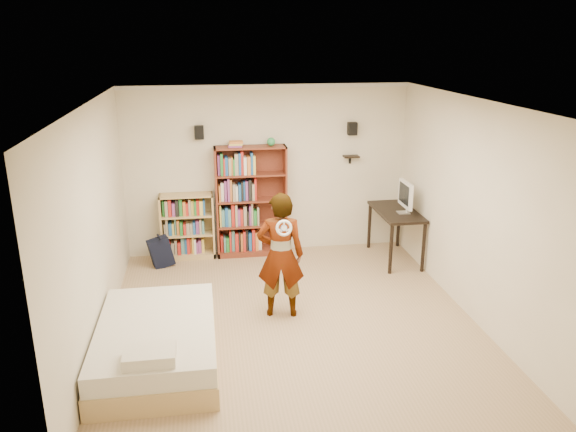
% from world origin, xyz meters
% --- Properties ---
extents(ground, '(4.50, 5.00, 0.01)m').
position_xyz_m(ground, '(0.00, 0.00, 0.00)').
color(ground, tan).
rests_on(ground, ground).
extents(room_shell, '(4.52, 5.02, 2.71)m').
position_xyz_m(room_shell, '(0.00, 0.00, 1.76)').
color(room_shell, silver).
rests_on(room_shell, ground).
extents(crown_molding, '(4.50, 5.00, 0.06)m').
position_xyz_m(crown_molding, '(0.00, 0.00, 2.67)').
color(crown_molding, silver).
rests_on(crown_molding, room_shell).
extents(speaker_left, '(0.14, 0.12, 0.20)m').
position_xyz_m(speaker_left, '(-1.05, 2.40, 2.00)').
color(speaker_left, black).
rests_on(speaker_left, room_shell).
extents(speaker_right, '(0.14, 0.12, 0.20)m').
position_xyz_m(speaker_right, '(1.35, 2.40, 2.00)').
color(speaker_right, black).
rests_on(speaker_right, room_shell).
extents(wall_shelf, '(0.25, 0.16, 0.02)m').
position_xyz_m(wall_shelf, '(1.35, 2.41, 1.55)').
color(wall_shelf, black).
rests_on(wall_shelf, room_shell).
extents(tall_bookshelf, '(1.12, 0.33, 1.77)m').
position_xyz_m(tall_bookshelf, '(-0.28, 2.34, 0.89)').
color(tall_bookshelf, maroon).
rests_on(tall_bookshelf, ground).
extents(low_bookshelf, '(0.84, 0.31, 1.05)m').
position_xyz_m(low_bookshelf, '(-1.30, 2.34, 0.52)').
color(low_bookshelf, tan).
rests_on(low_bookshelf, ground).
extents(computer_desk, '(0.59, 1.19, 0.81)m').
position_xyz_m(computer_desk, '(1.93, 1.77, 0.40)').
color(computer_desk, black).
rests_on(computer_desk, ground).
extents(imac, '(0.10, 0.50, 0.50)m').
position_xyz_m(imac, '(1.99, 1.62, 1.06)').
color(imac, white).
rests_on(imac, computer_desk).
extents(daybed, '(1.27, 1.95, 0.57)m').
position_xyz_m(daybed, '(-1.60, -0.69, 0.29)').
color(daybed, silver).
rests_on(daybed, ground).
extents(person, '(0.64, 0.47, 1.61)m').
position_xyz_m(person, '(-0.12, 0.20, 0.81)').
color(person, black).
rests_on(person, ground).
extents(wii_wheel, '(0.20, 0.07, 0.20)m').
position_xyz_m(wii_wheel, '(-0.12, -0.10, 1.27)').
color(wii_wheel, white).
rests_on(wii_wheel, person).
extents(navy_bag, '(0.41, 0.32, 0.48)m').
position_xyz_m(navy_bag, '(-1.72, 2.02, 0.24)').
color(navy_bag, black).
rests_on(navy_bag, ground).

